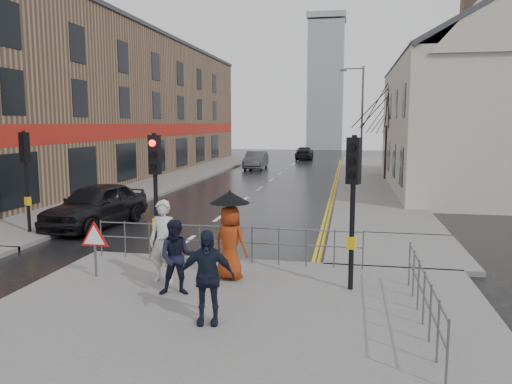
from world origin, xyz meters
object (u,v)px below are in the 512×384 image
at_px(pedestrian_b, 177,257).
at_px(car_mid, 256,160).
at_px(pedestrian_d, 207,277).
at_px(pedestrian_a, 164,241).
at_px(pedestrian_with_umbrella, 230,232).
at_px(car_parked, 96,205).

relative_size(pedestrian_b, car_mid, 0.37).
xyz_separation_m(pedestrian_b, pedestrian_d, (1.06, -1.38, 0.06)).
relative_size(pedestrian_a, pedestrian_with_umbrella, 0.92).
height_order(pedestrian_with_umbrella, pedestrian_d, pedestrian_with_umbrella).
bearing_deg(pedestrian_d, pedestrian_a, 119.32).
xyz_separation_m(pedestrian_a, car_parked, (-4.96, 6.06, -0.29)).
bearing_deg(pedestrian_with_umbrella, pedestrian_d, -85.63).
height_order(pedestrian_with_umbrella, car_parked, pedestrian_with_umbrella).
xyz_separation_m(pedestrian_a, pedestrian_b, (0.59, -0.76, -0.14)).
bearing_deg(pedestrian_d, car_parked, 120.59).
bearing_deg(car_mid, pedestrian_with_umbrella, -82.03).
relative_size(pedestrian_d, car_parked, 0.37).
bearing_deg(pedestrian_b, car_mid, 83.94).
distance_m(pedestrian_a, pedestrian_with_umbrella, 1.54).
relative_size(pedestrian_a, car_parked, 0.40).
xyz_separation_m(pedestrian_b, pedestrian_with_umbrella, (0.85, 1.28, 0.31)).
xyz_separation_m(pedestrian_a, pedestrian_d, (1.65, -2.14, -0.08)).
bearing_deg(pedestrian_d, car_mid, 90.82).
distance_m(pedestrian_a, car_mid, 30.42).
xyz_separation_m(pedestrian_with_umbrella, car_parked, (-6.40, 5.55, -0.46)).
distance_m(pedestrian_b, pedestrian_with_umbrella, 1.57).
bearing_deg(pedestrian_d, pedestrian_with_umbrella, 86.12).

